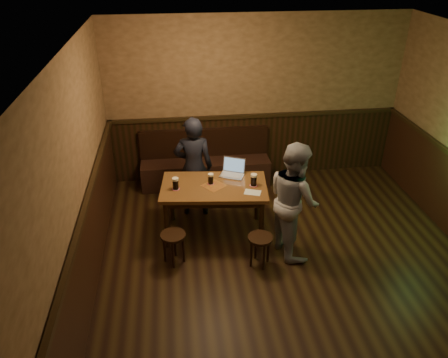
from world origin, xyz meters
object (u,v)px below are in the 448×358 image
Objects in this scene: laptop at (233,171)px; person_grey at (294,199)px; pub_table at (214,192)px; stool_right at (260,242)px; stool_left at (173,240)px; pint_left at (176,184)px; pint_right at (254,180)px; person_suit at (194,167)px; bench at (205,167)px; pint_mid at (211,179)px.

laptop is 0.26× the size of person_grey.
pub_table is 3.52× the size of stool_right.
stool_right is (0.51, -0.79, -0.33)m from pub_table.
stool_left is 1.66m from person_grey.
laptop reaches higher than pint_left.
stool_right is at bearing -36.11° from pint_left.
pint_right is 0.64m from person_grey.
laptop is 0.26× the size of person_suit.
pint_left reaches higher than stool_right.
person_suit reaches higher than stool_left.
person_suit is (-0.25, -0.92, 0.48)m from bench.
person_suit is at bearing 36.81° from person_grey.
bench is 1.70m from pint_left.
stool_left is 1.08× the size of laptop.
pint_mid is 0.42m from laptop.
pint_mid is (-0.55, 0.85, 0.51)m from stool_right.
laptop is at bearing 50.12° from pub_table.
bench is 12.66× the size of pint_left.
pub_table is at bearing -57.17° from pint_mid.
person_suit is at bearing 177.69° from laptop.
person_grey is (0.45, -0.46, -0.07)m from pint_right.
stool_left is 1.13m from stool_right.
bench reaches higher than stool_left.
person_grey is (0.48, 0.27, 0.45)m from stool_right.
stool_right is at bearing -56.95° from pint_mid.
pint_left reaches higher than bench.
stool_right is 0.71m from person_grey.
pint_left is at bearing 82.94° from stool_left.
person_suit is (-0.76, 1.36, 0.44)m from stool_right.
pint_right is at bearing -70.64° from bench.
pint_right is 1.02m from person_suit.
pint_left is at bearing 60.21° from person_grey.
person_grey is at bearing 2.94° from stool_left.
person_grey reaches higher than laptop.
pint_left is 1.07m from pint_right.
person_grey reaches higher than pint_mid.
stool_right is 0.89m from pint_right.
pub_table is 1.13m from person_grey.
pint_right is (0.03, 0.73, 0.52)m from stool_right.
pint_mid is at bearing 129.15° from pub_table.
person_suit is at bearing 119.73° from pub_table.
stool_left is 1.37m from laptop.
laptop is 1.07m from person_grey.
person_grey is at bearing -63.70° from bench.
person_grey is at bearing -21.36° from pub_table.
stool_right is 2.53× the size of pint_left.
bench is 2.34m from stool_right.
stool_left is at bearing -128.47° from pub_table.
pint_left is 0.11× the size of person_grey.
pint_left is at bearing -170.47° from pub_table.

